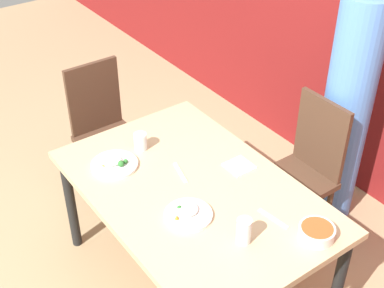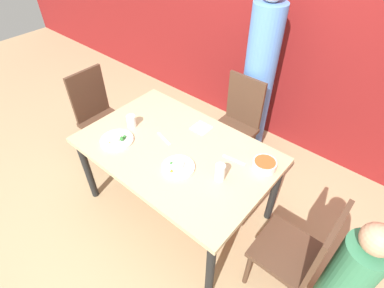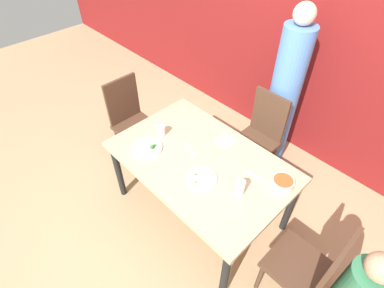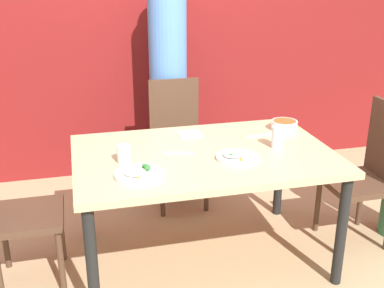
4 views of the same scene
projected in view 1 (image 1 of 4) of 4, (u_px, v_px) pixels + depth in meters
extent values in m
plane|color=tan|center=(193.00, 280.00, 3.21)|extent=(10.00, 10.00, 0.00)
cube|color=tan|center=(193.00, 191.00, 2.80)|extent=(1.50, 0.97, 0.04)
cylinder|color=black|center=(71.00, 203.00, 3.26)|extent=(0.06, 0.06, 0.68)
cylinder|color=black|center=(185.00, 155.00, 3.67)|extent=(0.06, 0.06, 0.68)
cylinder|color=black|center=(338.00, 284.00, 2.76)|extent=(0.06, 0.06, 0.68)
cube|color=#4C3323|center=(294.00, 182.00, 3.31)|extent=(0.40, 0.40, 0.04)
cube|color=#4C3323|center=(321.00, 136.00, 3.24)|extent=(0.38, 0.03, 0.50)
cylinder|color=#4C3323|center=(254.00, 204.00, 3.47)|extent=(0.04, 0.04, 0.40)
cylinder|color=#4C3323|center=(290.00, 234.00, 3.25)|extent=(0.04, 0.04, 0.40)
cylinder|color=#4C3323|center=(291.00, 185.00, 3.63)|extent=(0.04, 0.04, 0.40)
cylinder|color=#4C3323|center=(328.00, 212.00, 3.41)|extent=(0.04, 0.04, 0.40)
cube|color=#4C3323|center=(111.00, 142.00, 3.66)|extent=(0.40, 0.40, 0.04)
cube|color=#4C3323|center=(94.00, 97.00, 3.62)|extent=(0.03, 0.38, 0.50)
cylinder|color=#4C3323|center=(104.00, 189.00, 3.60)|extent=(0.04, 0.04, 0.40)
cylinder|color=#4C3323|center=(145.00, 171.00, 3.75)|extent=(0.04, 0.04, 0.40)
cylinder|color=#4C3323|center=(82.00, 164.00, 3.81)|extent=(0.04, 0.04, 0.40)
cylinder|color=#4C3323|center=(122.00, 149.00, 3.97)|extent=(0.04, 0.04, 0.40)
cylinder|color=#5184D1|center=(346.00, 115.00, 3.29)|extent=(0.29, 0.29, 1.53)
cylinder|color=silver|center=(317.00, 232.00, 2.49)|extent=(0.17, 0.17, 0.06)
cylinder|color=#BC5123|center=(317.00, 228.00, 2.47)|extent=(0.15, 0.15, 0.01)
cylinder|color=white|center=(114.00, 165.00, 2.94)|extent=(0.26, 0.26, 0.02)
ellipsoid|color=white|center=(111.00, 160.00, 2.94)|extent=(0.11, 0.11, 0.02)
sphere|color=#2D702D|center=(126.00, 161.00, 2.93)|extent=(0.03, 0.03, 0.03)
cone|color=orange|center=(104.00, 164.00, 2.91)|extent=(0.02, 0.02, 0.02)
sphere|color=#2D702D|center=(121.00, 164.00, 2.91)|extent=(0.04, 0.04, 0.04)
cylinder|color=white|center=(188.00, 215.00, 2.61)|extent=(0.24, 0.24, 0.02)
ellipsoid|color=white|center=(186.00, 209.00, 2.62)|extent=(0.12, 0.12, 0.02)
cone|color=orange|center=(193.00, 207.00, 2.63)|extent=(0.02, 0.02, 0.03)
sphere|color=#2D702D|center=(179.00, 208.00, 2.62)|extent=(0.03, 0.03, 0.03)
cone|color=orange|center=(177.00, 217.00, 2.57)|extent=(0.02, 0.02, 0.02)
cylinder|color=silver|center=(140.00, 141.00, 3.05)|extent=(0.08, 0.08, 0.10)
cylinder|color=silver|center=(244.00, 231.00, 2.44)|extent=(0.07, 0.07, 0.13)
cube|color=white|center=(239.00, 166.00, 2.94)|extent=(0.14, 0.14, 0.01)
cube|color=silver|center=(273.00, 219.00, 2.60)|extent=(0.18, 0.04, 0.01)
cube|color=silver|center=(180.00, 172.00, 2.89)|extent=(0.18, 0.07, 0.01)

